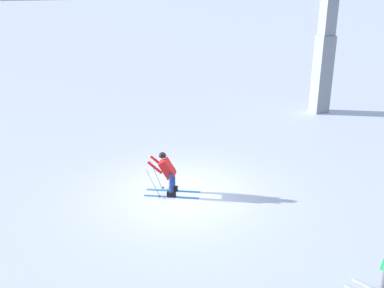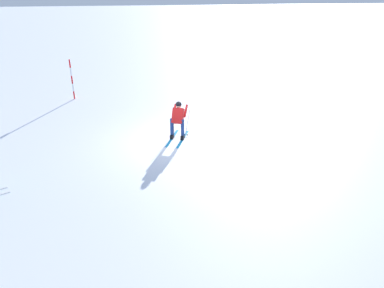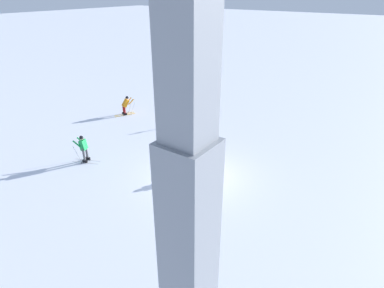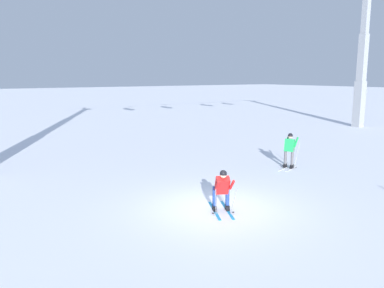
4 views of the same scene
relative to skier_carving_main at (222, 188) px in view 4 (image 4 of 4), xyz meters
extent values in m
plane|color=white|center=(0.10, 0.42, -0.80)|extent=(260.00, 260.00, 0.00)
cube|color=#198CCC|center=(0.26, 0.05, -0.80)|extent=(0.85, 1.62, 0.01)
cube|color=black|center=(0.26, 0.05, -0.71)|extent=(0.22, 0.30, 0.16)
cylinder|color=navy|center=(0.26, 0.05, -0.31)|extent=(0.13, 0.13, 0.64)
cube|color=#198CCC|center=(-0.12, 0.23, -0.80)|extent=(0.85, 1.62, 0.01)
cube|color=black|center=(-0.12, 0.23, -0.71)|extent=(0.22, 0.30, 0.16)
cylinder|color=navy|center=(-0.12, 0.23, -0.31)|extent=(0.13, 0.13, 0.64)
cube|color=red|center=(0.00, 0.01, 0.09)|extent=(0.60, 0.65, 0.64)
sphere|color=beige|center=(-0.06, -0.12, 0.47)|extent=(0.21, 0.21, 0.21)
sphere|color=black|center=(-0.06, -0.12, 0.50)|extent=(0.23, 0.23, 0.23)
cylinder|color=red|center=(0.06, -0.41, 0.19)|extent=(0.28, 0.47, 0.42)
cylinder|color=gray|center=(0.08, -0.46, -0.38)|extent=(0.12, 0.48, 1.09)
cylinder|color=black|center=(0.20, -0.32, -0.75)|extent=(0.07, 0.07, 0.01)
cylinder|color=red|center=(-0.36, -0.21, 0.19)|extent=(0.28, 0.47, 0.42)
cylinder|color=gray|center=(-0.41, -0.22, -0.38)|extent=(0.33, 0.38, 1.09)
cylinder|color=black|center=(-0.38, -0.04, -0.75)|extent=(0.07, 0.07, 0.01)
cube|color=gray|center=(22.62, 9.94, 1.11)|extent=(0.71, 0.71, 3.84)
cube|color=gray|center=(22.62, 9.94, 4.95)|extent=(0.60, 0.60, 3.84)
cube|color=gray|center=(22.62, 9.94, 8.79)|extent=(0.48, 0.48, 3.84)
cube|color=white|center=(6.29, 3.10, -0.80)|extent=(1.51, 0.73, 0.01)
cube|color=black|center=(6.29, 3.10, -0.71)|extent=(0.30, 0.21, 0.16)
cylinder|color=#4C4C51|center=(6.29, 3.10, -0.24)|extent=(0.13, 0.13, 0.79)
cube|color=white|center=(6.42, 2.80, -0.80)|extent=(1.51, 0.73, 0.01)
cube|color=black|center=(6.42, 2.80, -0.71)|extent=(0.30, 0.21, 0.16)
cylinder|color=#4C4C51|center=(6.42, 2.80, -0.24)|extent=(0.13, 0.13, 0.79)
cube|color=green|center=(6.39, 2.97, 0.28)|extent=(0.48, 0.52, 0.62)
sphere|color=beige|center=(6.43, 2.98, 0.70)|extent=(0.21, 0.21, 0.21)
sphere|color=black|center=(6.43, 2.98, 0.73)|extent=(0.23, 0.23, 0.23)
cylinder|color=green|center=(6.53, 3.28, 0.42)|extent=(0.47, 0.27, 0.42)
cylinder|color=gray|center=(6.54, 3.33, -0.27)|extent=(0.32, 0.26, 1.13)
cylinder|color=black|center=(6.36, 3.31, -0.75)|extent=(0.07, 0.07, 0.01)
cylinder|color=green|center=(6.71, 2.86, 0.42)|extent=(0.47, 0.27, 0.42)
cylinder|color=gray|center=(6.76, 2.83, -0.27)|extent=(0.39, 0.08, 1.13)
cylinder|color=black|center=(6.62, 2.72, -0.75)|extent=(0.07, 0.07, 0.01)
camera|label=1|loc=(12.31, -3.57, 5.70)|focal=41.80mm
camera|label=2|loc=(2.60, 12.47, 4.51)|focal=32.80mm
camera|label=3|loc=(-8.14, 12.53, 8.44)|focal=29.39mm
camera|label=4|loc=(-7.42, -9.27, 3.52)|focal=36.23mm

